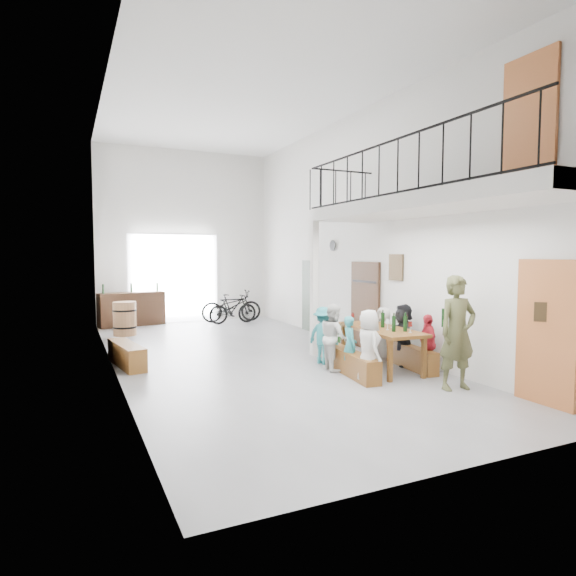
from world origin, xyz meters
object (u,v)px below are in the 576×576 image
bench_inner (351,363)px  oak_barrel (125,319)px  side_bench (127,355)px  serving_counter (132,309)px  bicycle_near (231,306)px  host_standing (457,333)px  tasting_table (381,332)px

bench_inner → oak_barrel: oak_barrel is taller
side_bench → bench_inner: bearing=-33.2°
serving_counter → bicycle_near: (3.03, -0.44, -0.00)m
bench_inner → side_bench: (-3.62, 2.37, 0.01)m
side_bench → serving_counter: (0.75, 5.50, 0.29)m
oak_barrel → serving_counter: (0.39, 1.74, 0.06)m
oak_barrel → host_standing: bearing=-60.8°
bench_inner → host_standing: bearing=-49.1°
tasting_table → bicycle_near: bearing=98.4°
serving_counter → bicycle_near: serving_counter is taller
serving_counter → bench_inner: bearing=-79.7°
host_standing → bicycle_near: (-0.87, 8.97, -0.41)m
side_bench → host_standing: host_standing is taller
bench_inner → bicycle_near: bearing=95.8°
host_standing → tasting_table: bearing=106.3°
bicycle_near → oak_barrel: bearing=117.3°
tasting_table → bicycle_near: (-0.56, 7.33, -0.20)m
tasting_table → serving_counter: (-3.59, 7.77, -0.20)m
tasting_table → oak_barrel: (-3.98, 6.03, -0.25)m
oak_barrel → serving_counter: size_ratio=0.47×
oak_barrel → bench_inner: bearing=-62.0°
bench_inner → side_bench: size_ratio=1.16×
side_bench → oak_barrel: (0.36, 3.75, 0.23)m
tasting_table → bicycle_near: 7.36m
host_standing → bicycle_near: size_ratio=0.95×
serving_counter → bicycle_near: 3.06m
serving_counter → side_bench: bearing=-107.5°
side_bench → bicycle_near: size_ratio=0.81×
side_bench → serving_counter: serving_counter is taller
side_bench → oak_barrel: size_ratio=1.74×
bicycle_near → side_bench: bearing=149.6°
side_bench → host_standing: bearing=-40.1°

